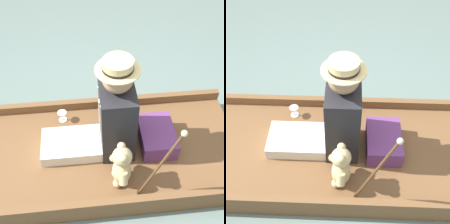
{
  "view_description": "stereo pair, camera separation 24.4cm",
  "coord_description": "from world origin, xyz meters",
  "views": [
    {
      "loc": [
        -1.62,
        0.07,
        2.35
      ],
      "look_at": [
        0.04,
        -0.1,
        0.57
      ],
      "focal_mm": 50.0,
      "sensor_mm": 36.0,
      "label": 1
    },
    {
      "loc": [
        -1.63,
        -0.17,
        2.35
      ],
      "look_at": [
        0.04,
        -0.1,
        0.57
      ],
      "focal_mm": 50.0,
      "sensor_mm": 36.0,
      "label": 2
    }
  ],
  "objects": [
    {
      "name": "ground_plane",
      "position": [
        0.0,
        0.0,
        0.0
      ],
      "size": [
        16.0,
        16.0,
        0.0
      ],
      "primitive_type": "plane",
      "color": "slate"
    },
    {
      "name": "punt_boat",
      "position": [
        0.0,
        0.0,
        0.08
      ],
      "size": [
        1.13,
        2.46,
        0.22
      ],
      "color": "brown",
      "rests_on": "ground_plane"
    },
    {
      "name": "seat_cushion",
      "position": [
        0.03,
        -0.5,
        0.22
      ],
      "size": [
        0.42,
        0.29,
        0.16
      ],
      "color": "#6B3875",
      "rests_on": "punt_boat"
    },
    {
      "name": "seated_person",
      "position": [
        0.04,
        -0.07,
        0.5
      ],
      "size": [
        0.38,
        0.81,
        0.93
      ],
      "rotation": [
        0.0,
        0.0,
        0.16
      ],
      "color": "white",
      "rests_on": "punt_boat"
    },
    {
      "name": "teddy_bear",
      "position": [
        -0.32,
        -0.14,
        0.33
      ],
      "size": [
        0.29,
        0.17,
        0.41
      ],
      "color": "tan",
      "rests_on": "punt_boat"
    },
    {
      "name": "wine_glass",
      "position": [
        0.38,
        0.33,
        0.21
      ],
      "size": [
        0.09,
        0.09,
        0.1
      ],
      "color": "silver",
      "rests_on": "punt_boat"
    },
    {
      "name": "walking_cane",
      "position": [
        -0.47,
        -0.4,
        0.58
      ],
      "size": [
        0.04,
        0.29,
        0.75
      ],
      "color": "brown",
      "rests_on": "punt_boat"
    }
  ]
}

